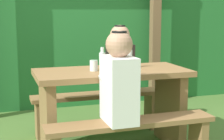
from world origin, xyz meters
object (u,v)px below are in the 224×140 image
Objects in this scene: drinking_glass at (94,66)px; person_black_coat at (120,61)px; picnic_table at (112,97)px; bench_near at (131,135)px; bottle_left at (102,60)px; bench_far at (98,105)px; person_white_shirt at (119,81)px; bottle_right at (129,58)px; cell_phone at (124,69)px.

person_black_coat is at bearing 50.07° from drinking_glass.
picnic_table is at bearing 1.55° from drinking_glass.
bench_near is at bearing -103.99° from person_black_coat.
drinking_glass is (-0.42, -0.51, 0.05)m from person_black_coat.
picnic_table is 0.35m from bottle_left.
person_black_coat is 0.66m from drinking_glass.
person_black_coat is 3.45× the size of bottle_left.
bench_far is 0.52m from person_black_coat.
person_white_shirt is 0.50m from drinking_glass.
bench_near is at bearing -70.92° from drinking_glass.
picnic_table reaches higher than bench_near.
bottle_left reaches higher than bench_near.
bottle_left is at bearing -176.81° from bottle_right.
person_black_coat is (0.25, 0.50, 0.25)m from picnic_table.
picnic_table is 5.76× the size of bottle_right.
bottle_left reaches higher than bench_far.
bench_far is 0.74m from bottle_right.
cell_phone is at bearing -16.12° from bottle_left.
person_white_shirt is 0.55m from bottle_left.
picnic_table is 6.72× the size of bottle_left.
person_white_shirt is 1.06m from person_black_coat.
bottle_left is 0.22m from cell_phone.
person_black_coat is 0.54m from cell_phone.
bottle_right is at bearing 29.68° from cell_phone.
cell_phone is (-0.14, -0.52, 0.00)m from person_black_coat.
bench_near is 0.77m from bottle_left.
bench_near is 0.68m from cell_phone.
bench_near is at bearing -1.80° from person_white_shirt.
person_black_coat is at bearing 70.46° from person_white_shirt.
drinking_glass reaches higher than cell_phone.
bottle_left is 1.49× the size of cell_phone.
bottle_right is at bearing 62.15° from person_white_shirt.
drinking_glass reaches higher than bench_far.
bench_near is 5.76× the size of bottle_right.
bench_far is (0.00, 0.50, -0.21)m from picnic_table.
bench_near is at bearing -90.00° from bench_far.
bottle_left is at bearing -99.86° from bench_far.
person_white_shirt reaches higher than bench_far.
person_white_shirt is at bearing -127.90° from cell_phone.
person_white_shirt reaches higher than bottle_right.
bench_far is at bearing 112.71° from bottle_right.
bench_far is at bearing 71.24° from drinking_glass.
drinking_glass is (-0.17, -0.00, 0.30)m from picnic_table.
bottle_right is (0.27, 0.01, 0.01)m from bottle_left.
bench_near is 14.35× the size of drinking_glass.
person_white_shirt reaches higher than picnic_table.
picnic_table is 1.95× the size of person_white_shirt.
bench_near is at bearing -108.61° from bottle_right.
person_black_coat reaches higher than cell_phone.
bench_near is at bearing -81.55° from bottle_left.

